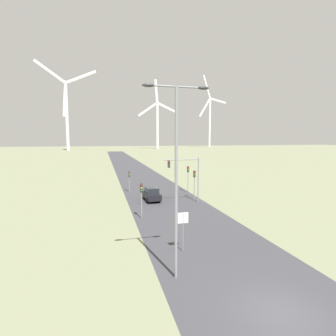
# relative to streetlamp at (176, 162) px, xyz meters

# --- Properties ---
(ground_plane) EXTENTS (600.00, 600.00, 0.00)m
(ground_plane) POSITION_rel_streetlamp_xyz_m (3.94, -4.30, -7.00)
(ground_plane) COLOR #757A5B
(road_surface) EXTENTS (10.00, 240.00, 0.01)m
(road_surface) POSITION_rel_streetlamp_xyz_m (3.94, 43.70, -6.99)
(road_surface) COLOR #38383D
(road_surface) RESTS_ON ground
(streetlamp) EXTENTS (3.87, 0.32, 11.27)m
(streetlamp) POSITION_rel_streetlamp_xyz_m (0.00, 0.00, 0.00)
(streetlamp) COLOR gray
(streetlamp) RESTS_ON ground
(stop_sign_near) EXTENTS (0.81, 0.07, 2.95)m
(stop_sign_near) POSITION_rel_streetlamp_xyz_m (1.51, 3.44, -4.94)
(stop_sign_near) COLOR gray
(stop_sign_near) RESTS_ON ground
(traffic_light_post_near_left) EXTENTS (0.28, 0.34, 3.69)m
(traffic_light_post_near_left) POSITION_rel_streetlamp_xyz_m (-0.27, 12.27, -4.29)
(traffic_light_post_near_left) COLOR gray
(traffic_light_post_near_left) RESTS_ON ground
(traffic_light_post_near_right) EXTENTS (0.28, 0.34, 3.94)m
(traffic_light_post_near_right) POSITION_rel_streetlamp_xyz_m (8.18, 19.49, -4.11)
(traffic_light_post_near_right) COLOR gray
(traffic_light_post_near_right) RESTS_ON ground
(traffic_light_post_mid_left) EXTENTS (0.28, 0.34, 3.28)m
(traffic_light_post_mid_left) POSITION_rel_streetlamp_xyz_m (-0.14, 26.28, -4.59)
(traffic_light_post_mid_left) COLOR gray
(traffic_light_post_mid_left) RESTS_ON ground
(traffic_light_post_mid_right) EXTENTS (0.28, 0.34, 4.05)m
(traffic_light_post_mid_right) POSITION_rel_streetlamp_xyz_m (8.77, 24.05, -4.03)
(traffic_light_post_mid_right) COLOR gray
(traffic_light_post_mid_right) RESTS_ON ground
(traffic_light_mast_overhead) EXTENTS (4.76, 0.35, 5.90)m
(traffic_light_mast_overhead) POSITION_rel_streetlamp_xyz_m (6.37, 17.62, -2.77)
(traffic_light_mast_overhead) COLOR gray
(traffic_light_mast_overhead) RESTS_ON ground
(car_approaching) EXTENTS (1.98, 4.18, 1.83)m
(car_approaching) POSITION_rel_streetlamp_xyz_m (2.19, 19.79, -6.09)
(car_approaching) COLOR black
(car_approaching) RESTS_ON ground
(wind_turbine_left) EXTENTS (40.71, 7.98, 61.52)m
(wind_turbine_left) POSITION_rel_streetlamp_xyz_m (-28.01, 186.63, 22.82)
(wind_turbine_left) COLOR silver
(wind_turbine_left) RESTS_ON ground
(wind_turbine_center) EXTENTS (32.60, 9.06, 57.15)m
(wind_turbine_center) POSITION_rel_streetlamp_xyz_m (41.22, 203.34, 17.18)
(wind_turbine_center) COLOR silver
(wind_turbine_center) RESTS_ON ground
(wind_turbine_right) EXTENTS (35.59, 14.55, 71.13)m
(wind_turbine_right) POSITION_rel_streetlamp_xyz_m (103.51, 238.99, 23.76)
(wind_turbine_right) COLOR silver
(wind_turbine_right) RESTS_ON ground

